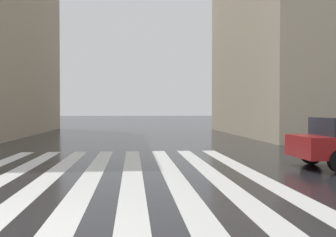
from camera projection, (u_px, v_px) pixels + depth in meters
The scene contains 1 object.
zebra_crossing at pixel (110, 181), 8.97m from camera, with size 13.00×7.50×0.01m.
Camera 1 is at (-5.01, -1.79, 1.61)m, focal length 42.27 mm.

